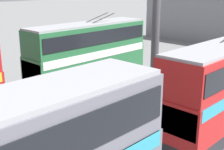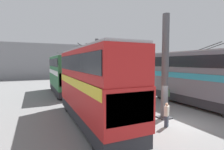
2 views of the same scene
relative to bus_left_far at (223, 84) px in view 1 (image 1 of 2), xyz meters
The scene contains 3 objects.
support_column_far 5.54m from the bus_left_far, 77.91° to the left, with size 0.94×0.94×7.82m.
bus_left_far is the anchor object (origin of this frame).
bus_right_far 10.67m from the bus_left_far, 89.94° to the left, with size 10.09×2.54×5.77m.
Camera 1 is at (0.00, -12.07, 8.02)m, focal length 50.00 mm.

